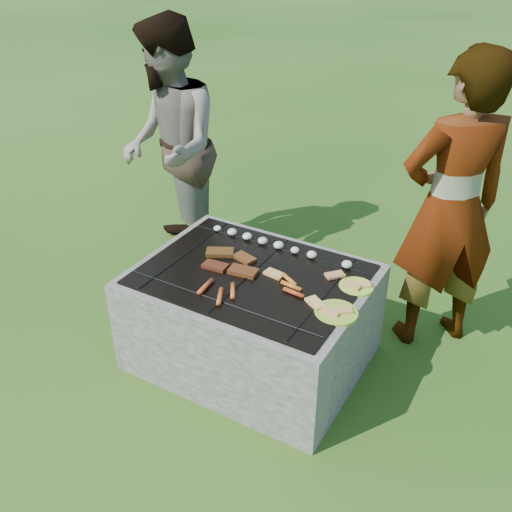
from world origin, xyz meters
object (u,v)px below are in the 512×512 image
at_px(cook, 451,209).
at_px(plate_near, 336,312).
at_px(fire_pit, 252,320).
at_px(plate_far, 356,286).
at_px(bystander, 170,148).

bearing_deg(cook, plate_near, 27.20).
distance_m(fire_pit, cook, 1.32).
bearing_deg(plate_far, bystander, 161.27).
distance_m(fire_pit, plate_far, 0.67).
relative_size(plate_far, plate_near, 0.71).
distance_m(plate_far, cook, 0.73).
relative_size(cook, bystander, 1.00).
bearing_deg(cook, plate_far, 19.03).
relative_size(fire_pit, bystander, 0.71).
distance_m(cook, bystander, 1.99).
bearing_deg(fire_pit, plate_near, -10.04).
height_order(plate_near, cook, cook).
bearing_deg(plate_far, fire_pit, -162.59).
bearing_deg(plate_far, plate_near, -89.72).
xyz_separation_m(plate_far, plate_near, (0.00, -0.27, -0.00)).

